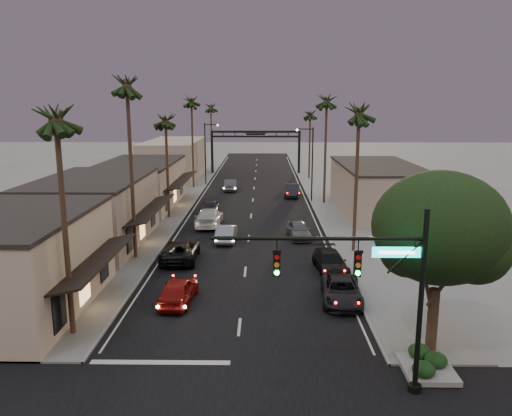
{
  "coord_description": "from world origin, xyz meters",
  "views": [
    {
      "loc": [
        1.24,
        -14.89,
        11.79
      ],
      "look_at": [
        0.63,
        29.28,
        2.5
      ],
      "focal_mm": 35.0,
      "sensor_mm": 36.0,
      "label": 1
    }
  ],
  "objects_px": {
    "palm_la": "(55,111)",
    "streetlight_right": "(310,158)",
    "palm_lc": "(165,117)",
    "oncoming_silver": "(227,233)",
    "traffic_signal": "(374,276)",
    "palm_ld": "(191,99)",
    "palm_far": "(211,105)",
    "curbside_black": "(330,262)",
    "streetlight_left": "(207,148)",
    "palm_rc": "(310,112)",
    "palm_ra": "(359,108)",
    "palm_lb": "(127,81)",
    "oncoming_pickup": "(180,251)",
    "curbside_near": "(341,291)",
    "arch": "(256,141)",
    "palm_rb": "(327,98)",
    "oncoming_red": "(178,290)",
    "corner_tree": "(441,232)"
  },
  "relations": [
    {
      "from": "palm_lb",
      "to": "palm_far",
      "type": "bearing_deg",
      "value": 89.69
    },
    {
      "from": "palm_la",
      "to": "palm_lc",
      "type": "xyz_separation_m",
      "value": [
        -0.0,
        27.0,
        -0.97
      ]
    },
    {
      "from": "palm_lc",
      "to": "palm_rb",
      "type": "relative_size",
      "value": 0.86
    },
    {
      "from": "oncoming_pickup",
      "to": "palm_ra",
      "type": "bearing_deg",
      "value": -171.18
    },
    {
      "from": "traffic_signal",
      "to": "palm_ld",
      "type": "bearing_deg",
      "value": 105.65
    },
    {
      "from": "streetlight_left",
      "to": "palm_rc",
      "type": "bearing_deg",
      "value": 21.14
    },
    {
      "from": "palm_lb",
      "to": "palm_rc",
      "type": "bearing_deg",
      "value": 67.73
    },
    {
      "from": "palm_lc",
      "to": "oncoming_silver",
      "type": "relative_size",
      "value": 2.71
    },
    {
      "from": "palm_rb",
      "to": "curbside_black",
      "type": "bearing_deg",
      "value": -95.8
    },
    {
      "from": "palm_lc",
      "to": "palm_ra",
      "type": "height_order",
      "value": "palm_ra"
    },
    {
      "from": "streetlight_left",
      "to": "palm_lc",
      "type": "distance_m",
      "value": 22.65
    },
    {
      "from": "streetlight_right",
      "to": "oncoming_red",
      "type": "distance_m",
      "value": 33.75
    },
    {
      "from": "arch",
      "to": "curbside_black",
      "type": "bearing_deg",
      "value": -83.19
    },
    {
      "from": "streetlight_left",
      "to": "oncoming_pickup",
      "type": "distance_m",
      "value": 36.73
    },
    {
      "from": "arch",
      "to": "palm_ld",
      "type": "distance_m",
      "value": 18.61
    },
    {
      "from": "palm_lb",
      "to": "curbside_black",
      "type": "height_order",
      "value": "palm_lb"
    },
    {
      "from": "corner_tree",
      "to": "palm_la",
      "type": "relative_size",
      "value": 0.67
    },
    {
      "from": "corner_tree",
      "to": "oncoming_red",
      "type": "height_order",
      "value": "corner_tree"
    },
    {
      "from": "palm_ld",
      "to": "palm_far",
      "type": "xyz_separation_m",
      "value": [
        0.3,
        23.0,
        -0.97
      ]
    },
    {
      "from": "streetlight_right",
      "to": "palm_la",
      "type": "bearing_deg",
      "value": -113.32
    },
    {
      "from": "palm_rc",
      "to": "curbside_near",
      "type": "height_order",
      "value": "palm_rc"
    },
    {
      "from": "palm_lb",
      "to": "curbside_black",
      "type": "bearing_deg",
      "value": -11.13
    },
    {
      "from": "oncoming_pickup",
      "to": "oncoming_silver",
      "type": "height_order",
      "value": "oncoming_pickup"
    },
    {
      "from": "streetlight_left",
      "to": "oncoming_silver",
      "type": "bearing_deg",
      "value": -80.79
    },
    {
      "from": "palm_la",
      "to": "palm_rc",
      "type": "distance_m",
      "value": 57.63
    },
    {
      "from": "traffic_signal",
      "to": "curbside_black",
      "type": "bearing_deg",
      "value": 88.54
    },
    {
      "from": "traffic_signal",
      "to": "curbside_black",
      "type": "height_order",
      "value": "traffic_signal"
    },
    {
      "from": "palm_ld",
      "to": "palm_ra",
      "type": "relative_size",
      "value": 1.08
    },
    {
      "from": "palm_la",
      "to": "streetlight_right",
      "type": "bearing_deg",
      "value": 66.68
    },
    {
      "from": "palm_rc",
      "to": "oncoming_silver",
      "type": "bearing_deg",
      "value": -105.9
    },
    {
      "from": "oncoming_red",
      "to": "arch",
      "type": "bearing_deg",
      "value": -89.8
    },
    {
      "from": "oncoming_silver",
      "to": "palm_lb",
      "type": "bearing_deg",
      "value": 39.32
    },
    {
      "from": "traffic_signal",
      "to": "streetlight_right",
      "type": "xyz_separation_m",
      "value": [
        1.23,
        41.0,
        0.25
      ]
    },
    {
      "from": "palm_la",
      "to": "palm_lc",
      "type": "height_order",
      "value": "palm_la"
    },
    {
      "from": "traffic_signal",
      "to": "curbside_near",
      "type": "bearing_deg",
      "value": 88.1
    },
    {
      "from": "palm_lb",
      "to": "palm_ld",
      "type": "xyz_separation_m",
      "value": [
        0.0,
        33.0,
        -0.97
      ]
    },
    {
      "from": "traffic_signal",
      "to": "arch",
      "type": "xyz_separation_m",
      "value": [
        -5.69,
        66.0,
        0.45
      ]
    },
    {
      "from": "palm_ld",
      "to": "palm_ra",
      "type": "distance_m",
      "value": 35.47
    },
    {
      "from": "oncoming_silver",
      "to": "curbside_black",
      "type": "height_order",
      "value": "oncoming_silver"
    },
    {
      "from": "palm_la",
      "to": "curbside_near",
      "type": "height_order",
      "value": "palm_la"
    },
    {
      "from": "oncoming_pickup",
      "to": "arch",
      "type": "bearing_deg",
      "value": -97.12
    },
    {
      "from": "streetlight_left",
      "to": "palm_rc",
      "type": "relative_size",
      "value": 0.74
    },
    {
      "from": "streetlight_right",
      "to": "streetlight_left",
      "type": "relative_size",
      "value": 1.0
    },
    {
      "from": "oncoming_pickup",
      "to": "streetlight_right",
      "type": "bearing_deg",
      "value": -118.24
    },
    {
      "from": "palm_lc",
      "to": "oncoming_red",
      "type": "xyz_separation_m",
      "value": [
        4.77,
        -22.67,
        -9.69
      ]
    },
    {
      "from": "corner_tree",
      "to": "streetlight_left",
      "type": "xyz_separation_m",
      "value": [
        -16.4,
        50.55,
        -0.65
      ]
    },
    {
      "from": "oncoming_pickup",
      "to": "oncoming_silver",
      "type": "relative_size",
      "value": 1.24
    },
    {
      "from": "palm_la",
      "to": "palm_ra",
      "type": "bearing_deg",
      "value": 41.09
    },
    {
      "from": "palm_la",
      "to": "oncoming_silver",
      "type": "relative_size",
      "value": 2.94
    },
    {
      "from": "palm_lc",
      "to": "palm_rc",
      "type": "bearing_deg",
      "value": 58.44
    }
  ]
}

